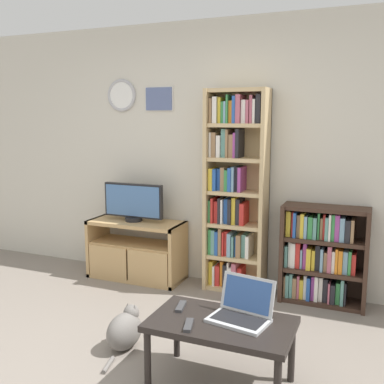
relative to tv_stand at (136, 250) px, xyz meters
The scene contains 10 objects.
wall_back 1.27m from the tv_stand, 20.48° to the left, with size 6.96×0.09×2.60m.
tv_stand is the anchor object (origin of this frame).
television 0.50m from the tv_stand, 146.67° to the left, with size 0.66×0.18×0.39m.
bookshelf_tall 1.22m from the tv_stand, ahead, with size 0.58×0.27×1.93m.
bookshelf_short 1.86m from the tv_stand, ahead, with size 0.75×0.29×0.89m.
coffee_table 2.06m from the tv_stand, 45.64° to the right, with size 0.89×0.52×0.43m.
laptop 2.10m from the tv_stand, 42.00° to the right, with size 0.40×0.33×0.25m.
remote_near_laptop 1.80m from the tv_stand, 50.86° to the right, with size 0.08×0.17×0.02m.
remote_far_from_laptop 2.07m from the tv_stand, 51.58° to the right, with size 0.09×0.17×0.02m.
cat 1.47m from the tv_stand, 63.51° to the right, with size 0.25×0.52×0.32m.
Camera 1 is at (1.52, -2.00, 1.67)m, focal length 42.00 mm.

